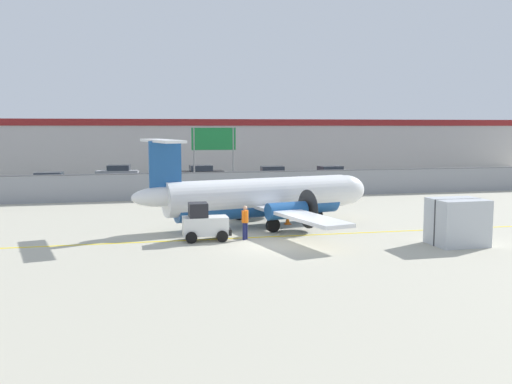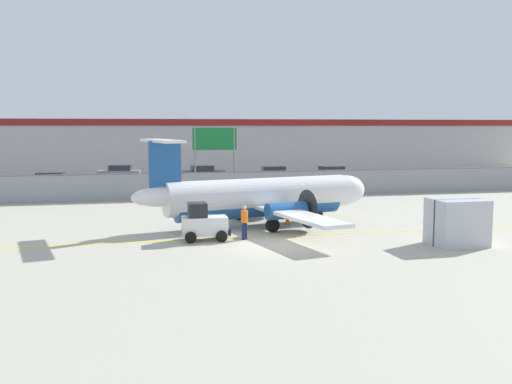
{
  "view_description": "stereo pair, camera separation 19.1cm",
  "coord_description": "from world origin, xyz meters",
  "px_view_note": "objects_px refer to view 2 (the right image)",
  "views": [
    {
      "loc": [
        -6.73,
        -25.75,
        5.59
      ],
      "look_at": [
        0.42,
        6.39,
        1.8
      ],
      "focal_mm": 40.0,
      "sensor_mm": 36.0,
      "label": 1
    },
    {
      "loc": [
        -6.54,
        -25.79,
        5.59
      ],
      "look_at": [
        0.42,
        6.39,
        1.8
      ],
      "focal_mm": 40.0,
      "sensor_mm": 36.0,
      "label": 2
    }
  ],
  "objects_px": {
    "parked_car_1": "(119,173)",
    "parked_car_3": "(275,174)",
    "traffic_cone_near_right": "(208,215)",
    "highway_sign": "(215,145)",
    "ground_crew_worker": "(244,221)",
    "cargo_container": "(457,222)",
    "parked_car_0": "(52,182)",
    "parked_car_4": "(331,174)",
    "baggage_tug": "(204,223)",
    "parked_car_2": "(203,173)",
    "commuter_airplane": "(264,197)",
    "traffic_cone_near_left": "(288,219)"
  },
  "relations": [
    {
      "from": "parked_car_0",
      "to": "baggage_tug",
      "type": "bearing_deg",
      "value": -62.5
    },
    {
      "from": "commuter_airplane",
      "to": "highway_sign",
      "type": "height_order",
      "value": "highway_sign"
    },
    {
      "from": "parked_car_2",
      "to": "parked_car_3",
      "type": "height_order",
      "value": "same"
    },
    {
      "from": "parked_car_1",
      "to": "parked_car_4",
      "type": "height_order",
      "value": "same"
    },
    {
      "from": "parked_car_0",
      "to": "parked_car_1",
      "type": "distance_m",
      "value": 9.97
    },
    {
      "from": "commuter_airplane",
      "to": "traffic_cone_near_right",
      "type": "relative_size",
      "value": 24.92
    },
    {
      "from": "highway_sign",
      "to": "traffic_cone_near_left",
      "type": "bearing_deg",
      "value": -81.86
    },
    {
      "from": "parked_car_4",
      "to": "parked_car_3",
      "type": "bearing_deg",
      "value": -18.66
    },
    {
      "from": "parked_car_4",
      "to": "traffic_cone_near_left",
      "type": "bearing_deg",
      "value": 58.03
    },
    {
      "from": "parked_car_0",
      "to": "highway_sign",
      "type": "distance_m",
      "value": 14.75
    },
    {
      "from": "cargo_container",
      "to": "parked_car_0",
      "type": "distance_m",
      "value": 34.94
    },
    {
      "from": "ground_crew_worker",
      "to": "parked_car_1",
      "type": "distance_m",
      "value": 32.96
    },
    {
      "from": "parked_car_0",
      "to": "parked_car_2",
      "type": "distance_m",
      "value": 15.04
    },
    {
      "from": "traffic_cone_near_left",
      "to": "parked_car_1",
      "type": "xyz_separation_m",
      "value": [
        -10.0,
        28.44,
        0.58
      ]
    },
    {
      "from": "baggage_tug",
      "to": "parked_car_0",
      "type": "bearing_deg",
      "value": 113.69
    },
    {
      "from": "ground_crew_worker",
      "to": "parked_car_4",
      "type": "height_order",
      "value": "same"
    },
    {
      "from": "cargo_container",
      "to": "parked_car_2",
      "type": "xyz_separation_m",
      "value": [
        -7.95,
        33.35,
        -0.21
      ]
    },
    {
      "from": "traffic_cone_near_right",
      "to": "parked_car_4",
      "type": "distance_m",
      "value": 24.57
    },
    {
      "from": "parked_car_2",
      "to": "parked_car_4",
      "type": "bearing_deg",
      "value": -20.15
    },
    {
      "from": "commuter_airplane",
      "to": "highway_sign",
      "type": "distance_m",
      "value": 14.91
    },
    {
      "from": "parked_car_1",
      "to": "parked_car_2",
      "type": "relative_size",
      "value": 1.02
    },
    {
      "from": "ground_crew_worker",
      "to": "highway_sign",
      "type": "bearing_deg",
      "value": 127.35
    },
    {
      "from": "commuter_airplane",
      "to": "cargo_container",
      "type": "distance_m",
      "value": 10.61
    },
    {
      "from": "ground_crew_worker",
      "to": "traffic_cone_near_right",
      "type": "distance_m",
      "value": 6.52
    },
    {
      "from": "ground_crew_worker",
      "to": "parked_car_3",
      "type": "bearing_deg",
      "value": 113.83
    },
    {
      "from": "parked_car_4",
      "to": "cargo_container",
      "type": "bearing_deg",
      "value": 75.2
    },
    {
      "from": "cargo_container",
      "to": "parked_car_0",
      "type": "height_order",
      "value": "cargo_container"
    },
    {
      "from": "cargo_container",
      "to": "highway_sign",
      "type": "bearing_deg",
      "value": 109.77
    },
    {
      "from": "baggage_tug",
      "to": "highway_sign",
      "type": "relative_size",
      "value": 0.43
    },
    {
      "from": "traffic_cone_near_right",
      "to": "parked_car_1",
      "type": "xyz_separation_m",
      "value": [
        -5.75,
        25.85,
        0.58
      ]
    },
    {
      "from": "baggage_tug",
      "to": "parked_car_4",
      "type": "xyz_separation_m",
      "value": [
        15.8,
        25.84,
        0.04
      ]
    },
    {
      "from": "ground_crew_worker",
      "to": "parked_car_4",
      "type": "xyz_separation_m",
      "value": [
        13.79,
        26.05,
        -0.06
      ]
    },
    {
      "from": "ground_crew_worker",
      "to": "highway_sign",
      "type": "xyz_separation_m",
      "value": [
        1.17,
        18.53,
        3.19
      ]
    },
    {
      "from": "traffic_cone_near_right",
      "to": "highway_sign",
      "type": "distance_m",
      "value": 12.89
    },
    {
      "from": "parked_car_0",
      "to": "parked_car_1",
      "type": "bearing_deg",
      "value": 61.15
    },
    {
      "from": "parked_car_0",
      "to": "parked_car_4",
      "type": "distance_m",
      "value": 26.05
    },
    {
      "from": "traffic_cone_near_right",
      "to": "parked_car_3",
      "type": "distance_m",
      "value": 22.8
    },
    {
      "from": "traffic_cone_near_right",
      "to": "parked_car_4",
      "type": "xyz_separation_m",
      "value": [
        14.76,
        19.64,
        0.58
      ]
    },
    {
      "from": "cargo_container",
      "to": "highway_sign",
      "type": "xyz_separation_m",
      "value": [
        -8.4,
        21.97,
        3.04
      ]
    },
    {
      "from": "parked_car_3",
      "to": "parked_car_4",
      "type": "distance_m",
      "value": 5.53
    },
    {
      "from": "cargo_container",
      "to": "traffic_cone_near_right",
      "type": "xyz_separation_m",
      "value": [
        -10.54,
        9.85,
        -0.79
      ]
    },
    {
      "from": "cargo_container",
      "to": "parked_car_1",
      "type": "bearing_deg",
      "value": 113.37
    },
    {
      "from": "baggage_tug",
      "to": "parked_car_2",
      "type": "xyz_separation_m",
      "value": [
        3.62,
        29.7,
        0.04
      ]
    },
    {
      "from": "parked_car_3",
      "to": "highway_sign",
      "type": "height_order",
      "value": "highway_sign"
    },
    {
      "from": "traffic_cone_near_left",
      "to": "parked_car_2",
      "type": "height_order",
      "value": "parked_car_2"
    },
    {
      "from": "parked_car_2",
      "to": "traffic_cone_near_right",
      "type": "bearing_deg",
      "value": -98.81
    },
    {
      "from": "baggage_tug",
      "to": "parked_car_0",
      "type": "distance_m",
      "value": 25.8
    },
    {
      "from": "parked_car_1",
      "to": "parked_car_3",
      "type": "distance_m",
      "value": 15.93
    },
    {
      "from": "baggage_tug",
      "to": "cargo_container",
      "type": "height_order",
      "value": "cargo_container"
    },
    {
      "from": "baggage_tug",
      "to": "parked_car_2",
      "type": "relative_size",
      "value": 0.55
    }
  ]
}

